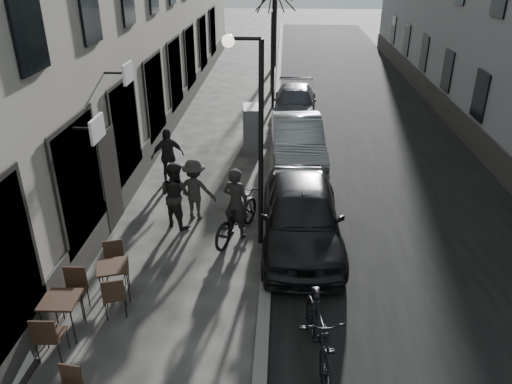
# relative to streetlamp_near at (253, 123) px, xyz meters

# --- Properties ---
(road) EXTENTS (7.30, 60.00, 0.00)m
(road) POSITION_rel_streetlamp_near_xyz_m (4.02, 10.00, -3.16)
(road) COLOR black
(road) RESTS_ON ground
(kerb) EXTENTS (0.25, 60.00, 0.12)m
(kerb) POSITION_rel_streetlamp_near_xyz_m (0.37, 10.00, -3.10)
(kerb) COLOR slate
(kerb) RESTS_ON ground
(streetlamp_near) EXTENTS (0.90, 0.28, 5.09)m
(streetlamp_near) POSITION_rel_streetlamp_near_xyz_m (0.00, 0.00, 0.00)
(streetlamp_near) COLOR black
(streetlamp_near) RESTS_ON ground
(streetlamp_far) EXTENTS (0.90, 0.28, 5.09)m
(streetlamp_far) POSITION_rel_streetlamp_near_xyz_m (0.00, 12.00, 0.00)
(streetlamp_far) COLOR black
(streetlamp_far) RESTS_ON ground
(bistro_set_b) EXTENTS (0.70, 1.67, 0.98)m
(bistro_set_b) POSITION_rel_streetlamp_near_xyz_m (-3.42, -3.52, -2.66)
(bistro_set_b) COLOR #311D15
(bistro_set_b) RESTS_ON ground
(bistro_set_c) EXTENTS (0.88, 1.63, 0.93)m
(bistro_set_c) POSITION_rel_streetlamp_near_xyz_m (-2.79, -2.35, -2.68)
(bistro_set_c) COLOR #311D15
(bistro_set_c) RESTS_ON ground
(sign_board) EXTENTS (0.42, 0.70, 1.19)m
(sign_board) POSITION_rel_streetlamp_near_xyz_m (-3.85, -4.60, -2.68)
(sign_board) COLOR black
(sign_board) RESTS_ON ground
(utility_cabinet) EXTENTS (0.72, 1.15, 1.64)m
(utility_cabinet) POSITION_rel_streetlamp_near_xyz_m (-0.46, 6.43, -2.34)
(utility_cabinet) COLOR slate
(utility_cabinet) RESTS_ON ground
(bicycle) EXTENTS (1.54, 2.34, 1.16)m
(bicycle) POSITION_rel_streetlamp_near_xyz_m (-0.46, 0.29, -2.58)
(bicycle) COLOR black
(bicycle) RESTS_ON ground
(cyclist_rider) EXTENTS (0.81, 0.68, 1.90)m
(cyclist_rider) POSITION_rel_streetlamp_near_xyz_m (-0.46, 0.29, -2.21)
(cyclist_rider) COLOR black
(cyclist_rider) RESTS_ON ground
(pedestrian_near) EXTENTS (1.11, 1.05, 1.80)m
(pedestrian_near) POSITION_rel_streetlamp_near_xyz_m (-2.10, 0.77, -2.26)
(pedestrian_near) COLOR black
(pedestrian_near) RESTS_ON ground
(pedestrian_mid) EXTENTS (1.17, 0.74, 1.74)m
(pedestrian_mid) POSITION_rel_streetlamp_near_xyz_m (-1.66, 1.16, -2.29)
(pedestrian_mid) COLOR #2D2A28
(pedestrian_mid) RESTS_ON ground
(pedestrian_far) EXTENTS (1.12, 0.87, 1.77)m
(pedestrian_far) POSITION_rel_streetlamp_near_xyz_m (-2.89, 3.47, -2.28)
(pedestrian_far) COLOR black
(pedestrian_far) RESTS_ON ground
(car_near) EXTENTS (2.04, 4.87, 1.65)m
(car_near) POSITION_rel_streetlamp_near_xyz_m (1.17, 0.02, -2.34)
(car_near) COLOR black
(car_near) RESTS_ON ground
(car_mid) EXTENTS (1.93, 4.81, 1.56)m
(car_mid) POSITION_rel_streetlamp_near_xyz_m (1.17, 5.30, -2.38)
(car_mid) COLOR gray
(car_mid) RESTS_ON ground
(car_far) EXTENTS (1.99, 4.58, 1.31)m
(car_far) POSITION_rel_streetlamp_near_xyz_m (1.17, 10.42, -2.50)
(car_far) COLOR #3E3F49
(car_far) RESTS_ON ground
(moped) EXTENTS (0.91, 2.27, 1.33)m
(moped) POSITION_rel_streetlamp_near_xyz_m (1.37, -4.00, -2.50)
(moped) COLOR black
(moped) RESTS_ON ground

